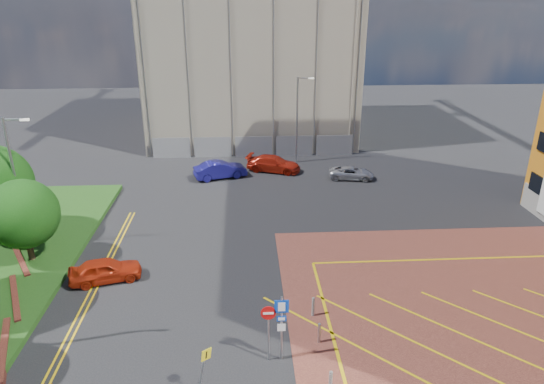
{
  "coord_description": "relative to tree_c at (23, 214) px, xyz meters",
  "views": [
    {
      "loc": [
        -0.88,
        -15.72,
        14.59
      ],
      "look_at": [
        0.25,
        3.42,
        6.86
      ],
      "focal_mm": 32.0,
      "sensor_mm": 36.0,
      "label": 1
    }
  ],
  "objects": [
    {
      "name": "ground",
      "position": [
        13.5,
        -10.0,
        -3.19
      ],
      "size": [
        140.0,
        140.0,
        0.0
      ],
      "primitive_type": "plane",
      "color": "black",
      "rests_on": "ground"
    },
    {
      "name": "tree_c",
      "position": [
        0.0,
        0.0,
        0.0
      ],
      "size": [
        4.0,
        4.0,
        4.9
      ],
      "color": "#3D2B1C",
      "rests_on": "grass_bed"
    },
    {
      "name": "lamp_left_far",
      "position": [
        -0.92,
        2.0,
        1.47
      ],
      "size": [
        1.53,
        0.16,
        8.0
      ],
      "color": "#9EA0A8",
      "rests_on": "grass_bed"
    },
    {
      "name": "lamp_back",
      "position": [
        17.58,
        18.0,
        1.17
      ],
      "size": [
        1.53,
        0.16,
        8.0
      ],
      "color": "#9EA0A8",
      "rests_on": "ground"
    },
    {
      "name": "sign_cluster",
      "position": [
        13.8,
        -9.02,
        -1.24
      ],
      "size": [
        1.17,
        0.12,
        3.2
      ],
      "color": "#9EA0A8",
      "rests_on": "ground"
    },
    {
      "name": "warning_sign",
      "position": [
        10.86,
        -10.86,
        -1.76
      ],
      "size": [
        0.66,
        0.4,
        2.25
      ],
      "color": "#9EA0A8",
      "rests_on": "ground"
    },
    {
      "name": "construction_building",
      "position": [
        13.5,
        30.0,
        7.81
      ],
      "size": [
        21.2,
        19.2,
        22.0
      ],
      "primitive_type": "cube",
      "color": "#9E9582",
      "rests_on": "ground"
    },
    {
      "name": "construction_fence",
      "position": [
        14.5,
        20.0,
        -2.19
      ],
      "size": [
        21.6,
        0.06,
        2.0
      ],
      "primitive_type": "cube",
      "color": "gray",
      "rests_on": "ground"
    },
    {
      "name": "car_red_left",
      "position": [
        4.82,
        -2.14,
        -2.54
      ],
      "size": [
        4.11,
        2.47,
        1.31
      ],
      "primitive_type": "imported",
      "rotation": [
        0.0,
        0.0,
        1.83
      ],
      "color": "#B3290F",
      "rests_on": "ground"
    },
    {
      "name": "car_blue_back",
      "position": [
        10.47,
        13.99,
        -2.45
      ],
      "size": [
        4.76,
        2.84,
        1.48
      ],
      "primitive_type": "imported",
      "rotation": [
        0.0,
        0.0,
        1.88
      ],
      "color": "navy",
      "rests_on": "ground"
    },
    {
      "name": "car_red_back",
      "position": [
        15.18,
        15.47,
        -2.49
      ],
      "size": [
        5.21,
        3.44,
        1.4
      ],
      "primitive_type": "imported",
      "rotation": [
        0.0,
        0.0,
        1.24
      ],
      "color": "#B6200F",
      "rests_on": "ground"
    },
    {
      "name": "car_silver_back",
      "position": [
        21.75,
        13.09,
        -2.66
      ],
      "size": [
        4.09,
        2.41,
        1.07
      ],
      "primitive_type": "imported",
      "rotation": [
        0.0,
        0.0,
        1.4
      ],
      "color": "#B1B1B8",
      "rests_on": "ground"
    }
  ]
}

